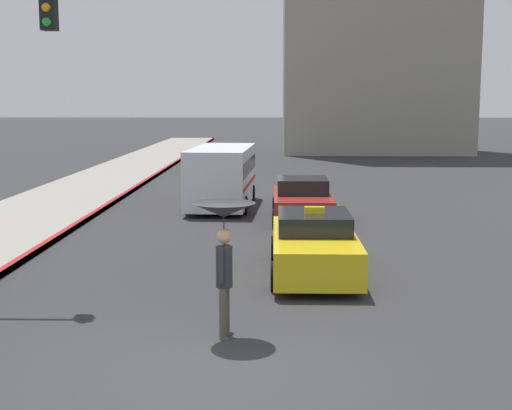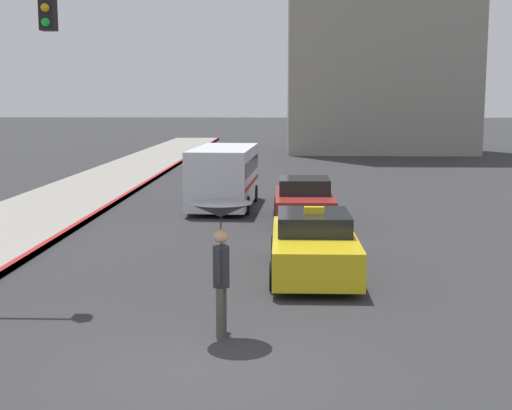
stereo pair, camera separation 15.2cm
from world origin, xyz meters
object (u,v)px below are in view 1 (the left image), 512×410
Objects in this scene: taxi at (314,245)px; sedan_red at (302,201)px; pedestrian_with_umbrella at (224,229)px; ambulance_van at (222,174)px.

sedan_red is at bearing -90.12° from taxi.
sedan_red is (0.01, 6.94, -0.00)m from taxi.
sedan_red is 11.48m from pedestrian_with_umbrella.
pedestrian_with_umbrella reaches higher than ambulance_van.
taxi is 2.01× the size of pedestrian_with_umbrella.
sedan_red is at bearing 136.68° from ambulance_van.
pedestrian_with_umbrella is (1.07, -14.20, 0.58)m from ambulance_van.
ambulance_van is at bearing -46.28° from sedan_red.
pedestrian_with_umbrella is at bearing 81.42° from sedan_red.
taxi is at bearing 89.88° from sedan_red.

